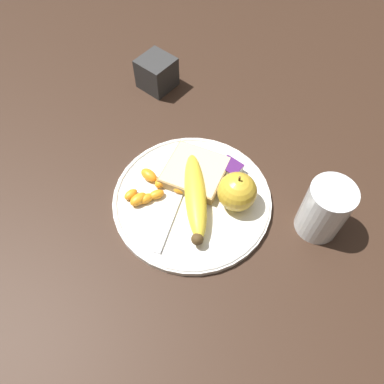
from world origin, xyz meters
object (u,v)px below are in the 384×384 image
object	(u,v)px
bread_slice	(195,172)
condiment_caddy	(157,73)
fork	(177,199)
plate	(192,199)
juice_glass	(324,211)
banana	(194,198)
apple	(237,192)
jam_packet	(230,168)

from	to	relation	value
bread_slice	condiment_caddy	xyz separation A→B (m)	(-0.23, 0.15, 0.01)
bread_slice	fork	world-z (taller)	bread_slice
plate	juice_glass	xyz separation A→B (m)	(0.20, 0.10, 0.04)
condiment_caddy	bread_slice	bearing A→B (deg)	-32.48
plate	juice_glass	bearing A→B (deg)	26.97
banana	fork	size ratio (longest dim) A/B	0.86
juice_glass	banana	bearing A→B (deg)	-150.25
fork	condiment_caddy	world-z (taller)	condiment_caddy
plate	fork	bearing A→B (deg)	-135.51
fork	condiment_caddy	xyz separation A→B (m)	(-0.24, 0.21, 0.02)
plate	apple	distance (m)	0.09
banana	juice_glass	bearing A→B (deg)	29.75
bread_slice	fork	size ratio (longest dim) A/B	0.74
plate	condiment_caddy	xyz separation A→B (m)	(-0.26, 0.19, 0.03)
juice_glass	jam_packet	distance (m)	0.18
jam_packet	condiment_caddy	bearing A→B (deg)	160.34
jam_packet	plate	bearing A→B (deg)	-101.23
banana	bread_slice	distance (m)	0.06
plate	jam_packet	size ratio (longest dim) A/B	7.29
apple	bread_slice	world-z (taller)	apple
banana	condiment_caddy	size ratio (longest dim) A/B	2.18
plate	fork	world-z (taller)	fork
condiment_caddy	juice_glass	bearing A→B (deg)	-10.97
banana	bread_slice	bearing A→B (deg)	126.99
juice_glass	plate	bearing A→B (deg)	-153.03
apple	banana	size ratio (longest dim) A/B	0.51
plate	banana	size ratio (longest dim) A/B	1.87
apple	plate	bearing A→B (deg)	-146.51
plate	bread_slice	bearing A→B (deg)	123.08
fork	jam_packet	bearing A→B (deg)	-41.34
apple	bread_slice	xyz separation A→B (m)	(-0.09, -0.00, -0.02)
plate	fork	distance (m)	0.03
plate	jam_packet	distance (m)	0.09
fork	apple	bearing A→B (deg)	-76.15
apple	banana	bearing A→B (deg)	-137.94
plate	apple	xyz separation A→B (m)	(0.06, 0.04, 0.04)
bread_slice	jam_packet	bearing A→B (deg)	46.33
jam_packet	condiment_caddy	xyz separation A→B (m)	(-0.27, 0.10, 0.01)
plate	condiment_caddy	world-z (taller)	condiment_caddy
condiment_caddy	banana	bearing A→B (deg)	-36.24
banana	bread_slice	size ratio (longest dim) A/B	1.17
condiment_caddy	apple	bearing A→B (deg)	-24.38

